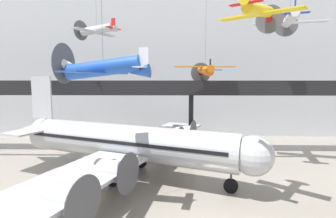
{
  "coord_description": "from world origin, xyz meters",
  "views": [
    {
      "loc": [
        -2.5,
        -15.33,
        10.38
      ],
      "look_at": [
        -3.01,
        7.33,
        7.7
      ],
      "focal_mm": 28.0,
      "sensor_mm": 36.0,
      "label": 1
    }
  ],
  "objects": [
    {
      "name": "hangar_back_wall",
      "position": [
        0.0,
        32.85,
        13.73
      ],
      "size": [
        140.0,
        3.0,
        27.46
      ],
      "color": "silver",
      "rests_on": "ground"
    },
    {
      "name": "mezzanine_walkway",
      "position": [
        0.0,
        21.46,
        8.41
      ],
      "size": [
        110.0,
        3.2,
        10.07
      ],
      "color": "black",
      "rests_on": "ground"
    },
    {
      "name": "airliner_silver_main",
      "position": [
        -7.71,
        11.61,
        3.63
      ],
      "size": [
        28.81,
        33.7,
        10.6
      ],
      "rotation": [
        0.0,
        0.0,
        -0.37
      ],
      "color": "#B7BABF",
      "rests_on": "ground"
    },
    {
      "name": "suspended_plane_blue_trainer",
      "position": [
        -7.72,
        4.1,
        11.11
      ],
      "size": [
        7.19,
        8.72,
        11.15
      ],
      "rotation": [
        0.0,
        0.0,
        2.96
      ],
      "color": "#1E4CAD"
    },
    {
      "name": "suspended_plane_white_twin",
      "position": [
        10.66,
        15.65,
        17.0
      ],
      "size": [
        8.07,
        6.73,
        5.79
      ],
      "rotation": [
        0.0,
        0.0,
        1.32
      ],
      "color": "silver"
    },
    {
      "name": "suspended_plane_orange_highwing",
      "position": [
        1.48,
        18.44,
        11.4
      ],
      "size": [
        7.85,
        6.4,
        11.39
      ],
      "rotation": [
        0.0,
        0.0,
        1.66
      ],
      "color": "orange"
    },
    {
      "name": "suspended_plane_silver_racer",
      "position": [
        -13.27,
        21.92,
        17.05
      ],
      "size": [
        6.76,
        7.71,
        5.51
      ],
      "rotation": [
        0.0,
        0.0,
        2.71
      ],
      "color": "silver"
    },
    {
      "name": "suspended_plane_yellow_lowwing",
      "position": [
        3.82,
        5.09,
        15.41
      ],
      "size": [
        5.66,
        5.32,
        7.3
      ],
      "rotation": [
        0.0,
        0.0,
        0.9
      ],
      "color": "yellow"
    }
  ]
}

